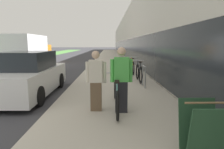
{
  "coord_description": "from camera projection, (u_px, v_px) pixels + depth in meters",
  "views": [
    {
      "loc": [
        5.04,
        -3.62,
        1.82
      ],
      "look_at": [
        5.3,
        14.38,
        -0.93
      ],
      "focal_mm": 32.0,
      "sensor_mm": 36.0,
      "label": 1
    }
  ],
  "objects": [
    {
      "name": "sidewalk_slab",
      "position": [
        111.0,
        58.0,
        24.61
      ],
      "size": [
        3.72,
        70.0,
        0.13
      ],
      "color": "#BCB5A5",
      "rests_on": "ground"
    },
    {
      "name": "storefront_facade",
      "position": [
        153.0,
        37.0,
        32.17
      ],
      "size": [
        10.01,
        70.0,
        5.91
      ],
      "color": "silver",
      "rests_on": "ground"
    },
    {
      "name": "lawn_strip",
      "position": [
        33.0,
        57.0,
        28.41
      ],
      "size": [
        4.01,
        70.0,
        0.03
      ],
      "color": "#518E42",
      "rests_on": "ground"
    },
    {
      "name": "tandem_bicycle",
      "position": [
        116.0,
        94.0,
        5.3
      ],
      "size": [
        0.52,
        2.48,
        0.85
      ],
      "color": "black",
      "rests_on": "sidewalk_slab"
    },
    {
      "name": "person_rider",
      "position": [
        121.0,
        80.0,
        4.93
      ],
      "size": [
        0.55,
        0.22,
        1.62
      ],
      "color": "black",
      "rests_on": "sidewalk_slab"
    },
    {
      "name": "person_bystander",
      "position": [
        96.0,
        81.0,
        5.06
      ],
      "size": [
        0.52,
        0.2,
        1.53
      ],
      "color": "brown",
      "rests_on": "sidewalk_slab"
    },
    {
      "name": "bike_rack_hoop",
      "position": [
        144.0,
        74.0,
        7.94
      ],
      "size": [
        0.05,
        0.6,
        0.84
      ],
      "color": "gray",
      "rests_on": "sidewalk_slab"
    },
    {
      "name": "cruiser_bike_nearest",
      "position": [
        139.0,
        73.0,
        9.06
      ],
      "size": [
        0.52,
        1.76,
        0.95
      ],
      "color": "black",
      "rests_on": "sidewalk_slab"
    },
    {
      "name": "cruiser_bike_middle",
      "position": [
        132.0,
        67.0,
        11.47
      ],
      "size": [
        0.52,
        1.86,
        0.94
      ],
      "color": "black",
      "rests_on": "sidewalk_slab"
    },
    {
      "name": "sandwich_board_sign",
      "position": [
        203.0,
        132.0,
        2.84
      ],
      "size": [
        0.56,
        0.56,
        0.9
      ],
      "color": "#23472D",
      "rests_on": "sidewalk_slab"
    },
    {
      "name": "parked_sedan_curbside",
      "position": [
        28.0,
        76.0,
        7.07
      ],
      "size": [
        1.81,
        4.28,
        1.56
      ],
      "color": "white",
      "rests_on": "ground"
    },
    {
      "name": "moving_truck",
      "position": [
        29.0,
        50.0,
        17.51
      ],
      "size": [
        2.3,
        6.28,
        2.58
      ],
      "color": "orange",
      "rests_on": "ground"
    }
  ]
}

